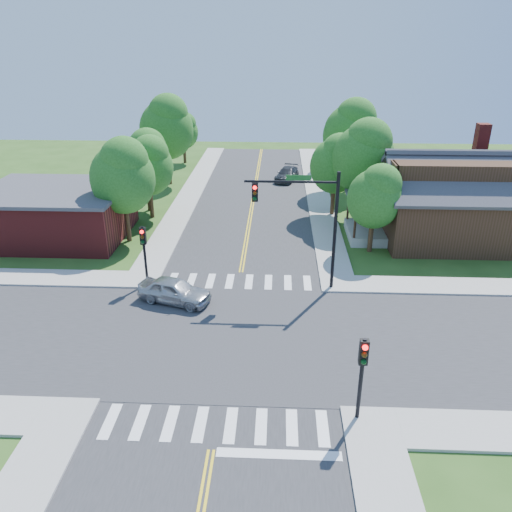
{
  "coord_description": "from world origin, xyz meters",
  "views": [
    {
      "loc": [
        2.29,
        -21.29,
        14.09
      ],
      "look_at": [
        1.07,
        5.29,
        2.2
      ],
      "focal_mm": 35.0,
      "sensor_mm": 36.0,
      "label": 1
    }
  ],
  "objects_px": {
    "signal_pole_se": "(363,365)",
    "house_ne": "(454,195)",
    "signal_pole_nw": "(144,245)",
    "car_silver": "(174,291)",
    "signal_mast_ne": "(306,212)",
    "car_dgrey": "(287,174)"
  },
  "relations": [
    {
      "from": "signal_pole_nw",
      "to": "house_ne",
      "type": "height_order",
      "value": "house_ne"
    },
    {
      "from": "car_silver",
      "to": "car_dgrey",
      "type": "distance_m",
      "value": 27.13
    },
    {
      "from": "signal_pole_se",
      "to": "signal_pole_nw",
      "type": "bearing_deg",
      "value": 135.0
    },
    {
      "from": "signal_mast_ne",
      "to": "signal_pole_nw",
      "type": "height_order",
      "value": "signal_mast_ne"
    },
    {
      "from": "house_ne",
      "to": "signal_pole_se",
      "type": "bearing_deg",
      "value": -115.58
    },
    {
      "from": "signal_mast_ne",
      "to": "signal_pole_se",
      "type": "bearing_deg",
      "value": -81.44
    },
    {
      "from": "signal_pole_nw",
      "to": "car_dgrey",
      "type": "relative_size",
      "value": 0.79
    },
    {
      "from": "signal_pole_se",
      "to": "car_dgrey",
      "type": "xyz_separation_m",
      "value": [
        -2.41,
        35.42,
        -2.01
      ]
    },
    {
      "from": "signal_mast_ne",
      "to": "car_silver",
      "type": "height_order",
      "value": "signal_mast_ne"
    },
    {
      "from": "signal_pole_nw",
      "to": "house_ne",
      "type": "xyz_separation_m",
      "value": [
        20.71,
        8.66,
        0.67
      ]
    },
    {
      "from": "car_silver",
      "to": "car_dgrey",
      "type": "relative_size",
      "value": 0.95
    },
    {
      "from": "house_ne",
      "to": "signal_mast_ne",
      "type": "bearing_deg",
      "value": -142.32
    },
    {
      "from": "signal_pole_se",
      "to": "car_dgrey",
      "type": "height_order",
      "value": "signal_pole_se"
    },
    {
      "from": "signal_pole_se",
      "to": "signal_pole_nw",
      "type": "distance_m",
      "value": 15.84
    },
    {
      "from": "signal_mast_ne",
      "to": "signal_pole_nw",
      "type": "bearing_deg",
      "value": -179.93
    },
    {
      "from": "house_ne",
      "to": "car_silver",
      "type": "height_order",
      "value": "house_ne"
    },
    {
      "from": "signal_mast_ne",
      "to": "signal_pole_nw",
      "type": "xyz_separation_m",
      "value": [
        -9.51,
        -0.01,
        -2.19
      ]
    },
    {
      "from": "signal_pole_se",
      "to": "house_ne",
      "type": "relative_size",
      "value": 0.29
    },
    {
      "from": "signal_pole_nw",
      "to": "signal_pole_se",
      "type": "bearing_deg",
      "value": -45.0
    },
    {
      "from": "car_silver",
      "to": "car_dgrey",
      "type": "bearing_deg",
      "value": 3.69
    },
    {
      "from": "car_silver",
      "to": "car_dgrey",
      "type": "xyz_separation_m",
      "value": [
        6.67,
        26.29,
        -0.07
      ]
    },
    {
      "from": "signal_mast_ne",
      "to": "house_ne",
      "type": "bearing_deg",
      "value": 37.68
    }
  ]
}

